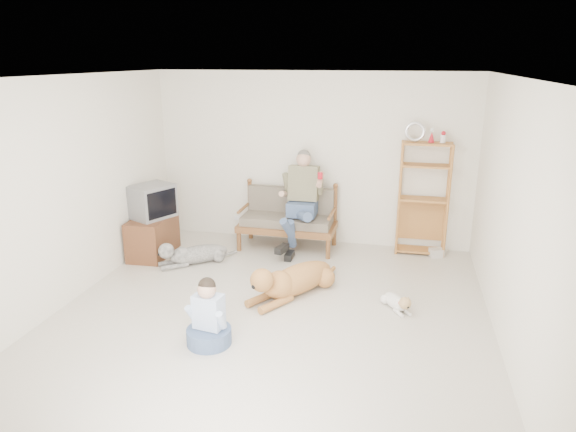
% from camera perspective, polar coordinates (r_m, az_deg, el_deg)
% --- Properties ---
extents(floor, '(5.50, 5.50, 0.00)m').
position_cam_1_polar(floor, '(6.04, -2.18, -11.37)').
color(floor, silver).
rests_on(floor, ground).
extents(ceiling, '(5.50, 5.50, 0.00)m').
position_cam_1_polar(ceiling, '(5.31, -2.51, 15.18)').
color(ceiling, white).
rests_on(ceiling, ground).
extents(wall_back, '(5.00, 0.00, 5.00)m').
position_cam_1_polar(wall_back, '(8.14, 2.67, 6.31)').
color(wall_back, silver).
rests_on(wall_back, ground).
extents(wall_front, '(5.00, 0.00, 5.00)m').
position_cam_1_polar(wall_front, '(3.14, -15.62, -12.78)').
color(wall_front, silver).
rests_on(wall_front, ground).
extents(wall_left, '(0.00, 5.50, 5.50)m').
position_cam_1_polar(wall_left, '(6.60, -23.81, 2.27)').
color(wall_left, silver).
rests_on(wall_left, ground).
extents(wall_right, '(0.00, 5.50, 5.50)m').
position_cam_1_polar(wall_right, '(5.46, 23.92, -0.65)').
color(wall_right, silver).
rests_on(wall_right, ground).
extents(loveseat, '(1.51, 0.72, 0.95)m').
position_cam_1_polar(loveseat, '(8.05, 0.02, -0.14)').
color(loveseat, brown).
rests_on(loveseat, ground).
extents(man, '(0.59, 0.85, 1.37)m').
position_cam_1_polar(man, '(7.73, 1.21, 0.91)').
color(man, '#4C5F8B').
rests_on(man, loveseat).
extents(etagere, '(0.76, 0.33, 2.01)m').
position_cam_1_polar(etagere, '(7.94, 14.78, 1.98)').
color(etagere, '#B66E39').
rests_on(etagere, ground).
extents(book_stack, '(0.23, 0.20, 0.12)m').
position_cam_1_polar(book_stack, '(8.09, 16.16, -3.94)').
color(book_stack, silver).
rests_on(book_stack, ground).
extents(tv_stand, '(0.54, 0.92, 0.60)m').
position_cam_1_polar(tv_stand, '(8.03, -14.82, -2.16)').
color(tv_stand, brown).
rests_on(tv_stand, ground).
extents(crt_tv, '(0.68, 0.74, 0.49)m').
position_cam_1_polar(crt_tv, '(7.87, -14.86, 1.60)').
color(crt_tv, slate).
rests_on(crt_tv, tv_stand).
extents(wall_outlet, '(0.12, 0.02, 0.08)m').
position_cam_1_polar(wall_outlet, '(8.68, -5.60, -0.21)').
color(wall_outlet, white).
rests_on(wall_outlet, ground).
extents(golden_retriever, '(1.00, 1.47, 0.50)m').
position_cam_1_polar(golden_retriever, '(6.51, 0.38, -7.14)').
color(golden_retriever, '#A37438').
rests_on(golden_retriever, ground).
extents(shaggy_dog, '(0.99, 0.88, 0.37)m').
position_cam_1_polar(shaggy_dog, '(7.61, -10.64, -4.17)').
color(shaggy_dog, beige).
rests_on(shaggy_dog, ground).
extents(terrier, '(0.39, 0.53, 0.23)m').
position_cam_1_polar(terrier, '(6.33, 12.11, -9.36)').
color(terrier, white).
rests_on(terrier, ground).
extents(child, '(0.47, 0.47, 0.75)m').
position_cam_1_polar(child, '(5.51, -8.82, -11.37)').
color(child, '#4C5F8B').
rests_on(child, ground).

